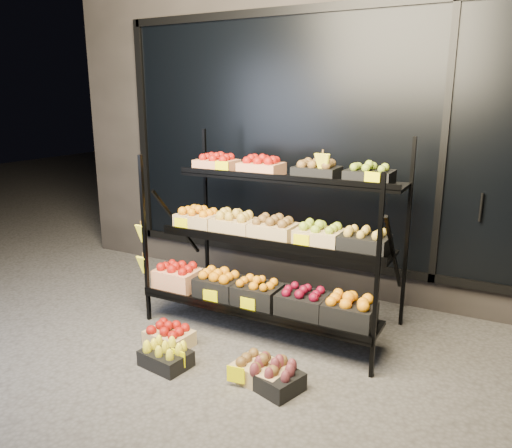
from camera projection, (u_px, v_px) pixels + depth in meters
The scene contains 9 objects.
ground at pixel (236, 354), 3.93m from camera, with size 24.00×24.00×0.00m, color #514F4C.
building at pixel (348, 117), 5.71m from camera, with size 6.00×2.08×3.50m.
display_rack at pixel (270, 240), 4.25m from camera, with size 2.18×1.02×1.66m.
tag_floor_a at pixel (179, 363), 3.70m from camera, with size 0.13×0.01×0.12m, color #F2EB00.
tag_floor_b at pixel (236, 380), 3.47m from camera, with size 0.13×0.01×0.12m, color #F2EB00.
floor_crate_left at pixel (169, 335), 4.06m from camera, with size 0.39×0.31×0.19m.
floor_crate_midleft at pixel (166, 355), 3.75m from camera, with size 0.39×0.31×0.19m.
floor_crate_midright at pixel (262, 370), 3.54m from camera, with size 0.42×0.33×0.20m.
floor_crate_right at pixel (273, 375), 3.47m from camera, with size 0.45×0.38×0.19m.
Camera 1 is at (1.80, -3.06, 1.98)m, focal length 35.00 mm.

